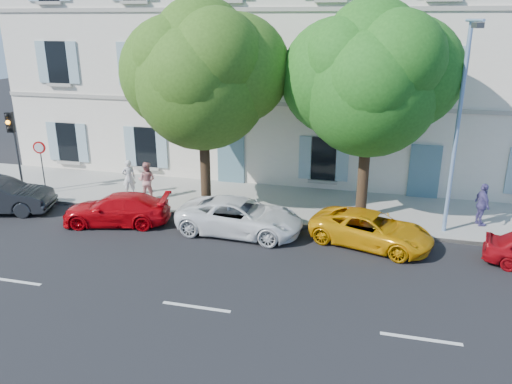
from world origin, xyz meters
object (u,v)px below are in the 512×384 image
(tree_right, at_px, (370,87))
(car_white_coupe, at_px, (240,216))
(tree_left, at_px, (202,82))
(pedestrian_b, at_px, (147,180))
(street_lamp, at_px, (459,119))
(road_sign, at_px, (41,156))
(car_yellow_supercar, at_px, (371,229))
(car_red_coupe, at_px, (117,209))
(pedestrian_c, at_px, (482,205))
(pedestrian_a, at_px, (129,178))
(traffic_light, at_px, (13,136))

(tree_right, bearing_deg, car_white_coupe, -151.40)
(tree_left, relative_size, pedestrian_b, 4.88)
(street_lamp, bearing_deg, road_sign, 179.27)
(car_yellow_supercar, xyz_separation_m, road_sign, (-14.44, 1.67, 1.28))
(tree_left, relative_size, street_lamp, 1.08)
(car_red_coupe, distance_m, street_lamp, 13.02)
(street_lamp, bearing_deg, car_yellow_supercar, -151.03)
(car_yellow_supercar, height_order, pedestrian_b, pedestrian_b)
(tree_left, bearing_deg, pedestrian_c, 5.43)
(car_white_coupe, relative_size, street_lamp, 0.63)
(car_white_coupe, xyz_separation_m, tree_right, (4.31, 2.35, 4.60))
(car_white_coupe, bearing_deg, pedestrian_a, 69.31)
(car_yellow_supercar, relative_size, street_lamp, 0.57)
(tree_left, height_order, pedestrian_b, tree_left)
(car_red_coupe, relative_size, car_yellow_supercar, 0.97)
(tree_right, bearing_deg, pedestrian_a, 179.20)
(car_red_coupe, distance_m, traffic_light, 6.37)
(car_red_coupe, bearing_deg, traffic_light, -119.28)
(traffic_light, bearing_deg, pedestrian_c, 3.51)
(car_yellow_supercar, relative_size, tree_right, 0.54)
(traffic_light, distance_m, pedestrian_b, 6.11)
(road_sign, bearing_deg, pedestrian_a, 10.66)
(pedestrian_c, bearing_deg, pedestrian_b, 74.30)
(traffic_light, height_order, road_sign, traffic_light)
(tree_left, distance_m, pedestrian_a, 5.96)
(pedestrian_b, bearing_deg, street_lamp, 172.18)
(car_white_coupe, xyz_separation_m, pedestrian_a, (-5.84, 2.49, 0.30))
(traffic_light, bearing_deg, road_sign, 20.55)
(pedestrian_b, bearing_deg, tree_left, 162.70)
(pedestrian_b, bearing_deg, pedestrian_c, 176.91)
(tree_left, bearing_deg, car_white_coupe, -39.84)
(car_red_coupe, bearing_deg, tree_left, 110.09)
(car_white_coupe, relative_size, pedestrian_c, 2.83)
(tree_right, bearing_deg, pedestrian_b, -179.43)
(car_yellow_supercar, bearing_deg, road_sign, 99.65)
(car_white_coupe, xyz_separation_m, car_yellow_supercar, (4.78, 0.10, -0.06))
(traffic_light, distance_m, pedestrian_a, 5.25)
(tree_left, bearing_deg, car_red_coupe, -147.58)
(car_yellow_supercar, bearing_deg, tree_left, 93.74)
(car_red_coupe, relative_size, pedestrian_a, 2.56)
(car_yellow_supercar, relative_size, pedestrian_b, 2.58)
(pedestrian_a, height_order, pedestrian_c, pedestrian_c)
(car_yellow_supercar, xyz_separation_m, traffic_light, (-15.41, 1.31, 2.24))
(car_yellow_supercar, bearing_deg, street_lamp, -44.79)
(pedestrian_b, bearing_deg, car_red_coupe, 84.33)
(car_red_coupe, height_order, car_yellow_supercar, car_red_coupe)
(traffic_light, distance_m, pedestrian_c, 19.51)
(road_sign, bearing_deg, pedestrian_b, 5.79)
(car_yellow_supercar, bearing_deg, tree_right, 28.23)
(tree_left, bearing_deg, tree_right, 7.01)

